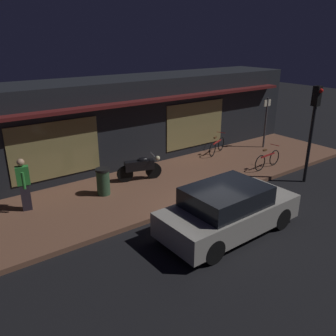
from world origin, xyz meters
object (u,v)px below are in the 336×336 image
parked_car_near (228,210)px  sign_post (266,120)px  motorcycle (140,167)px  person_photographer (24,183)px  trash_bin (103,181)px  bicycle_parked (217,146)px  bicycle_extra (267,160)px  traffic_light_pole (314,118)px

parked_car_near → sign_post: bearing=32.4°
motorcycle → parked_car_near: size_ratio=0.40×
person_photographer → trash_bin: bearing=-8.9°
bicycle_parked → person_photographer: 8.67m
bicycle_parked → bicycle_extra: same height
sign_post → parked_car_near: (-6.96, -4.42, -0.81)m
sign_post → trash_bin: sign_post is taller
bicycle_parked → person_photographer: bearing=-176.2°
motorcycle → bicycle_extra: size_ratio=1.00×
motorcycle → bicycle_extra: motorcycle is taller
bicycle_extra → person_photographer: size_ratio=0.99×
motorcycle → person_photographer: person_photographer is taller
bicycle_parked → parked_car_near: 6.71m
parked_car_near → trash_bin: bearing=113.6°
traffic_light_pole → motorcycle: bearing=145.3°
motorcycle → traffic_light_pole: size_ratio=0.46×
person_photographer → trash_bin: (2.43, -0.38, -0.41)m
person_photographer → trash_bin: 2.49m
person_photographer → trash_bin: person_photographer is taller
bicycle_extra → parked_car_near: size_ratio=0.40×
motorcycle → sign_post: sign_post is taller
motorcycle → bicycle_parked: size_ratio=1.08×
bicycle_parked → bicycle_extra: 2.62m
bicycle_parked → sign_post: sign_post is taller
bicycle_parked → sign_post: 2.79m
bicycle_parked → person_photographer: (-8.63, -0.57, 0.52)m
bicycle_parked → parked_car_near: (-4.42, -5.04, 0.20)m
trash_bin → bicycle_extra: bearing=-14.2°
bicycle_parked → traffic_light_pole: 4.65m
bicycle_parked → parked_car_near: size_ratio=0.37×
bicycle_parked → traffic_light_pole: (0.64, -4.16, 1.97)m
bicycle_extra → parked_car_near: (-4.75, -2.44, 0.20)m
person_photographer → traffic_light_pole: (9.27, -3.59, 1.45)m
bicycle_extra → sign_post: (2.20, 1.98, 1.00)m
traffic_light_pole → parked_car_near: (-5.06, -0.87, -1.77)m
bicycle_extra → trash_bin: (-6.53, 1.65, 0.11)m
motorcycle → trash_bin: size_ratio=1.79×
motorcycle → bicycle_extra: (4.84, -2.00, -0.14)m
sign_post → traffic_light_pole: size_ratio=0.67×
person_photographer → parked_car_near: 6.15m
motorcycle → bicycle_extra: 5.24m
bicycle_parked → motorcycle: bearing=-172.4°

